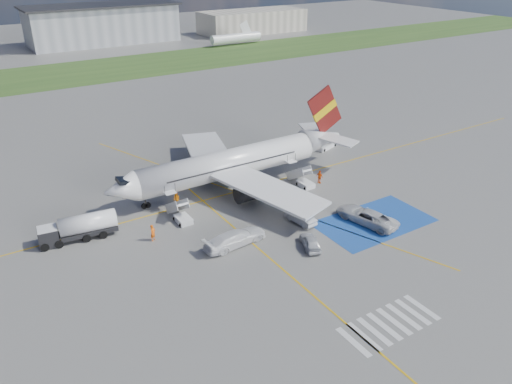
{
  "coord_description": "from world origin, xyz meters",
  "views": [
    {
      "loc": [
        -30.05,
        -40.65,
        30.0
      ],
      "look_at": [
        -1.49,
        4.51,
        3.5
      ],
      "focal_mm": 35.0,
      "sensor_mm": 36.0,
      "label": 1
    }
  ],
  "objects_px": {
    "airliner": "(237,162)",
    "belt_loader": "(326,146)",
    "car_silver_a": "(310,242)",
    "van_white_a": "(367,214)",
    "van_white_b": "(235,236)",
    "gpu_cart": "(96,222)",
    "fuel_tanker": "(79,229)",
    "car_silver_b": "(301,217)"
  },
  "relations": [
    {
      "from": "fuel_tanker",
      "to": "car_silver_b",
      "type": "distance_m",
      "value": 25.64
    },
    {
      "from": "belt_loader",
      "to": "car_silver_b",
      "type": "xyz_separation_m",
      "value": [
        -18.46,
        -17.5,
        0.36
      ]
    },
    {
      "from": "airliner",
      "to": "van_white_b",
      "type": "relative_size",
      "value": 6.41
    },
    {
      "from": "fuel_tanker",
      "to": "gpu_cart",
      "type": "relative_size",
      "value": 4.11
    },
    {
      "from": "gpu_cart",
      "to": "van_white_b",
      "type": "relative_size",
      "value": 0.37
    },
    {
      "from": "airliner",
      "to": "belt_loader",
      "type": "xyz_separation_m",
      "value": [
        19.33,
        4.1,
        -3.04
      ]
    },
    {
      "from": "airliner",
      "to": "gpu_cart",
      "type": "distance_m",
      "value": 20.44
    },
    {
      "from": "belt_loader",
      "to": "van_white_a",
      "type": "xyz_separation_m",
      "value": [
        -11.74,
        -21.7,
        0.77
      ]
    },
    {
      "from": "airliner",
      "to": "belt_loader",
      "type": "distance_m",
      "value": 19.99
    },
    {
      "from": "fuel_tanker",
      "to": "belt_loader",
      "type": "height_order",
      "value": "fuel_tanker"
    },
    {
      "from": "belt_loader",
      "to": "car_silver_a",
      "type": "xyz_separation_m",
      "value": [
        -20.83,
        -22.46,
        0.35
      ]
    },
    {
      "from": "van_white_a",
      "to": "van_white_b",
      "type": "xyz_separation_m",
      "value": [
        -15.84,
        4.12,
        0.01
      ]
    },
    {
      "from": "car_silver_b",
      "to": "fuel_tanker",
      "type": "bearing_deg",
      "value": -30.52
    },
    {
      "from": "car_silver_b",
      "to": "van_white_a",
      "type": "relative_size",
      "value": 0.73
    },
    {
      "from": "airliner",
      "to": "gpu_cart",
      "type": "relative_size",
      "value": 17.38
    },
    {
      "from": "airliner",
      "to": "van_white_a",
      "type": "height_order",
      "value": "airliner"
    },
    {
      "from": "car_silver_a",
      "to": "belt_loader",
      "type": "bearing_deg",
      "value": -111.08
    },
    {
      "from": "car_silver_b",
      "to": "airliner",
      "type": "bearing_deg",
      "value": -92.77
    },
    {
      "from": "airliner",
      "to": "van_white_b",
      "type": "distance_m",
      "value": 15.97
    },
    {
      "from": "fuel_tanker",
      "to": "belt_loader",
      "type": "relative_size",
      "value": 1.8
    },
    {
      "from": "car_silver_b",
      "to": "van_white_b",
      "type": "relative_size",
      "value": 0.75
    },
    {
      "from": "van_white_a",
      "to": "car_silver_a",
      "type": "bearing_deg",
      "value": -7.47
    },
    {
      "from": "car_silver_a",
      "to": "van_white_b",
      "type": "relative_size",
      "value": 0.71
    },
    {
      "from": "van_white_b",
      "to": "belt_loader",
      "type": "bearing_deg",
      "value": -62.53
    },
    {
      "from": "gpu_cart",
      "to": "airliner",
      "type": "bearing_deg",
      "value": -13.05
    },
    {
      "from": "belt_loader",
      "to": "van_white_a",
      "type": "distance_m",
      "value": 24.68
    },
    {
      "from": "gpu_cart",
      "to": "car_silver_a",
      "type": "distance_m",
      "value": 25.24
    },
    {
      "from": "fuel_tanker",
      "to": "car_silver_a",
      "type": "height_order",
      "value": "fuel_tanker"
    },
    {
      "from": "fuel_tanker",
      "to": "gpu_cart",
      "type": "xyz_separation_m",
      "value": [
        2.34,
        1.53,
        -0.52
      ]
    },
    {
      "from": "airliner",
      "to": "van_white_b",
      "type": "height_order",
      "value": "airliner"
    },
    {
      "from": "car_silver_a",
      "to": "car_silver_b",
      "type": "xyz_separation_m",
      "value": [
        2.37,
        4.96,
        0.02
      ]
    },
    {
      "from": "airliner",
      "to": "gpu_cart",
      "type": "height_order",
      "value": "airliner"
    },
    {
      "from": "airliner",
      "to": "car_silver_b",
      "type": "distance_m",
      "value": 13.69
    },
    {
      "from": "car_silver_b",
      "to": "van_white_a",
      "type": "bearing_deg",
      "value": 141.53
    },
    {
      "from": "belt_loader",
      "to": "van_white_a",
      "type": "relative_size",
      "value": 0.81
    },
    {
      "from": "gpu_cart",
      "to": "belt_loader",
      "type": "relative_size",
      "value": 0.44
    },
    {
      "from": "belt_loader",
      "to": "car_silver_b",
      "type": "height_order",
      "value": "car_silver_b"
    },
    {
      "from": "gpu_cart",
      "to": "van_white_b",
      "type": "xyz_separation_m",
      "value": [
        11.96,
        -12.06,
        0.43
      ]
    },
    {
      "from": "gpu_cart",
      "to": "car_silver_b",
      "type": "bearing_deg",
      "value": -46.68
    },
    {
      "from": "airliner",
      "to": "car_silver_b",
      "type": "height_order",
      "value": "airliner"
    },
    {
      "from": "car_silver_b",
      "to": "car_silver_a",
      "type": "bearing_deg",
      "value": 57.98
    },
    {
      "from": "airliner",
      "to": "car_silver_a",
      "type": "height_order",
      "value": "airliner"
    }
  ]
}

